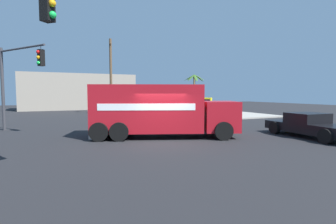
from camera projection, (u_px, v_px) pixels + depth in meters
ground_plane at (161, 141)px, 13.44m from camera, size 100.00×100.00×0.00m
sidewalk_corner_far at (218, 114)px, 29.50m from camera, size 10.03×10.03×0.14m
delivery_truck at (159, 110)px, 14.62m from camera, size 8.49×5.31×2.98m
traffic_light_primary at (15, 75)px, 16.31m from camera, size 2.89×4.01×5.55m
pickup_black at (310, 125)px, 14.62m from camera, size 2.51×5.31×1.38m
vending_machine_red at (208, 105)px, 31.20m from camera, size 1.17×1.17×1.85m
palm_tree_far at (194, 86)px, 32.46m from camera, size 2.53×2.62×4.78m
utility_pole at (111, 76)px, 30.35m from camera, size 0.56×2.18×8.93m
building_backdrop at (79, 92)px, 40.75m from camera, size 16.84×6.00×5.50m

